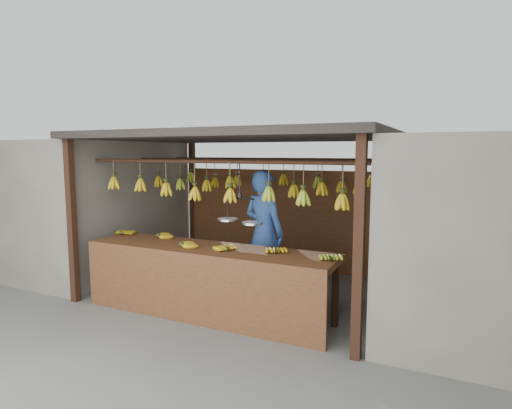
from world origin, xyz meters
The scene contains 8 objects.
ground centered at (0.00, 0.00, 0.00)m, with size 80.00×80.00×0.00m, color #5B5B57.
stall centered at (0.00, 0.33, 1.97)m, with size 4.30×3.30×2.40m.
neighbor_left centered at (-3.60, 0.00, 1.15)m, with size 3.00×3.00×2.30m, color slate.
counter centered at (-0.01, -1.23, 0.70)m, with size 3.46×0.77×0.96m.
hanging_bananas centered at (0.00, 0.00, 1.61)m, with size 3.56×2.24×0.39m.
balance_scale centered at (0.39, -1.00, 1.30)m, with size 0.67×0.38×0.76m.
vendor centered at (0.29, -0.03, 0.93)m, with size 0.68×0.45×1.86m, color #3359A5.
bag_bundles centered at (1.94, 1.35, 1.02)m, with size 0.08×0.26×1.27m.
Camera 1 is at (2.88, -5.72, 2.12)m, focal length 30.00 mm.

